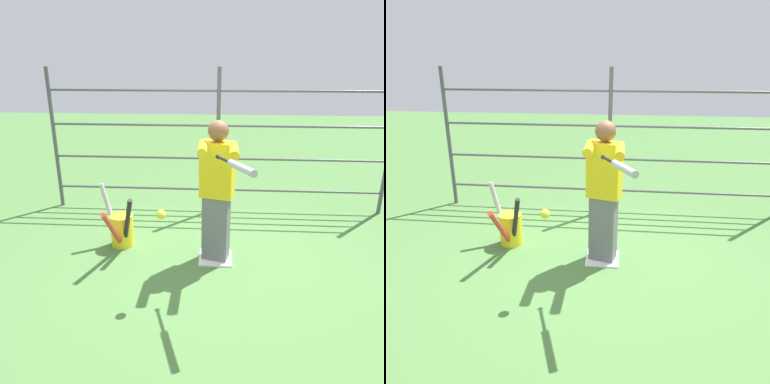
# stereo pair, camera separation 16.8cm
# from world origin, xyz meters

# --- Properties ---
(ground_plane) EXTENTS (24.00, 24.00, 0.00)m
(ground_plane) POSITION_xyz_m (0.00, 0.00, 0.00)
(ground_plane) COLOR #4C7A3D
(home_plate) EXTENTS (0.40, 0.40, 0.02)m
(home_plate) POSITION_xyz_m (0.00, 0.00, 0.01)
(home_plate) COLOR white
(home_plate) RESTS_ON ground
(fence_backstop) EXTENTS (5.20, 0.06, 2.21)m
(fence_backstop) POSITION_xyz_m (0.00, -1.60, 1.11)
(fence_backstop) COLOR #4C4C51
(fence_backstop) RESTS_ON ground
(batter) EXTENTS (0.43, 0.65, 1.70)m
(batter) POSITION_xyz_m (0.00, 0.02, 0.92)
(batter) COLOR slate
(batter) RESTS_ON ground
(baseball_bat_swinging) EXTENTS (0.35, 0.78, 0.11)m
(baseball_bat_swinging) POSITION_xyz_m (-0.18, 0.91, 1.45)
(baseball_bat_swinging) COLOR black
(softball_in_flight) EXTENTS (0.10, 0.10, 0.10)m
(softball_in_flight) POSITION_xyz_m (0.54, 0.78, 0.91)
(softball_in_flight) COLOR yellow
(bat_bucket) EXTENTS (0.53, 0.82, 0.84)m
(bat_bucket) POSITION_xyz_m (1.23, -0.24, 0.25)
(bat_bucket) COLOR yellow
(bat_bucket) RESTS_ON ground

